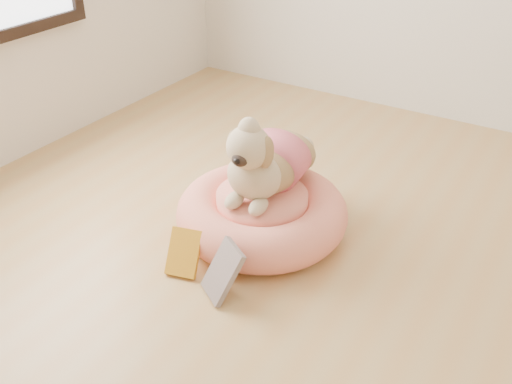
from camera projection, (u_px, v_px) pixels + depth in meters
The scene contains 5 objects.
floor at pixel (299, 365), 1.89m from camera, with size 4.50×4.50×0.00m, color tan.
pet_bed at pixel (262, 213), 2.50m from camera, with size 0.75×0.75×0.19m.
dog at pixel (266, 147), 2.38m from camera, with size 0.38×0.55×0.40m, color brown, non-canonical shape.
book_yellow at pixel (184, 252), 2.28m from camera, with size 0.13×0.02×0.19m, color yellow.
book_white at pixel (223, 271), 2.15m from camera, with size 0.15×0.02×0.23m, color silver.
Camera 1 is at (0.57, -1.19, 1.48)m, focal length 40.00 mm.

